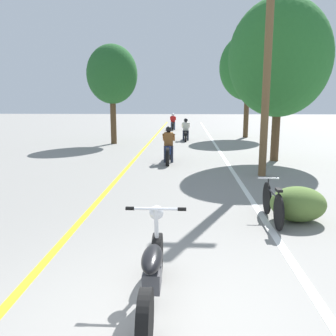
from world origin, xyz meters
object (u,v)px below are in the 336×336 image
at_px(roadside_tree_right_far, 248,67).
at_px(roadside_tree_left, 112,75).
at_px(roadside_tree_right_near, 280,58).
at_px(bicycle_parked, 273,204).
at_px(utility_pole, 268,61).
at_px(motorcycle_rider_mid, 186,132).
at_px(motorcycle_rider_lead, 169,149).
at_px(motorcycle_rider_far, 173,124).
at_px(motorcycle_foreground, 153,272).

xyz_separation_m(roadside_tree_right_far, roadside_tree_left, (-7.93, -3.83, -0.69)).
height_order(roadside_tree_right_near, bicycle_parked, roadside_tree_right_near).
bearing_deg(roadside_tree_right_near, bicycle_parked, -103.78).
bearing_deg(utility_pole, bicycle_parked, -99.23).
bearing_deg(roadside_tree_right_far, roadside_tree_right_near, -92.15).
distance_m(roadside_tree_right_near, bicycle_parked, 8.41).
relative_size(motorcycle_rider_mid, bicycle_parked, 1.21).
distance_m(roadside_tree_right_far, motorcycle_rider_lead, 11.49).
xyz_separation_m(motorcycle_rider_lead, motorcycle_rider_far, (-0.40, 15.54, -0.01)).
relative_size(roadside_tree_right_far, motorcycle_foreground, 3.16).
xyz_separation_m(roadside_tree_left, motorcycle_rider_far, (2.96, 9.58, -3.23)).
bearing_deg(motorcycle_rider_lead, motorcycle_foreground, -88.28).
xyz_separation_m(roadside_tree_right_far, bicycle_parked, (-2.16, -16.59, -4.08)).
distance_m(roadside_tree_right_near, roadside_tree_left, 9.30).
height_order(motorcycle_rider_lead, bicycle_parked, motorcycle_rider_lead).
height_order(utility_pole, motorcycle_rider_lead, utility_pole).
height_order(motorcycle_rider_far, bicycle_parked, motorcycle_rider_far).
height_order(motorcycle_rider_lead, motorcycle_rider_mid, motorcycle_rider_lead).
bearing_deg(utility_pole, roadside_tree_right_near, 69.66).
distance_m(roadside_tree_right_far, motorcycle_rider_mid, 5.90).
relative_size(utility_pole, motorcycle_rider_mid, 3.42).
xyz_separation_m(utility_pole, motorcycle_rider_lead, (-3.13, 2.35, -3.02)).
distance_m(motorcycle_foreground, bicycle_parked, 3.73).
height_order(roadside_tree_left, motorcycle_foreground, roadside_tree_left).
xyz_separation_m(motorcycle_foreground, bicycle_parked, (2.11, 3.08, -0.05)).
bearing_deg(bicycle_parked, roadside_tree_right_far, 82.59).
bearing_deg(roadside_tree_right_near, roadside_tree_right_far, 87.85).
relative_size(motorcycle_foreground, bicycle_parked, 1.24).
bearing_deg(motorcycle_rider_mid, motorcycle_rider_far, 97.77).
height_order(utility_pole, motorcycle_rider_far, utility_pole).
height_order(utility_pole, motorcycle_rider_mid, utility_pole).
relative_size(utility_pole, motorcycle_foreground, 3.34).
height_order(roadside_tree_right_far, roadside_tree_left, roadside_tree_right_far).
xyz_separation_m(roadside_tree_left, motorcycle_rider_mid, (4.02, 1.83, -3.24)).
relative_size(roadside_tree_right_near, roadside_tree_right_far, 0.95).
height_order(motorcycle_rider_mid, bicycle_parked, motorcycle_rider_mid).
bearing_deg(motorcycle_rider_far, roadside_tree_left, -107.17).
height_order(motorcycle_rider_lead, motorcycle_rider_far, motorcycle_rider_lead).
bearing_deg(motorcycle_foreground, bicycle_parked, 55.55).
distance_m(utility_pole, motorcycle_rider_lead, 4.95).
relative_size(roadside_tree_right_far, motorcycle_rider_mid, 3.24).
bearing_deg(roadside_tree_right_far, motorcycle_rider_far, 130.85).
distance_m(roadside_tree_right_near, motorcycle_rider_far, 16.03).
distance_m(motorcycle_rider_lead, motorcycle_rider_mid, 7.81).
distance_m(utility_pole, roadside_tree_right_near, 3.16).
xyz_separation_m(motorcycle_rider_far, bicycle_parked, (2.81, -22.34, -0.16)).
relative_size(roadside_tree_left, motorcycle_rider_lead, 2.47).
xyz_separation_m(roadside_tree_right_near, roadside_tree_left, (-7.58, 5.38, -0.22)).
xyz_separation_m(utility_pole, roadside_tree_right_far, (1.43, 12.14, 0.89)).
relative_size(roadside_tree_right_near, motorcycle_rider_lead, 2.86).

